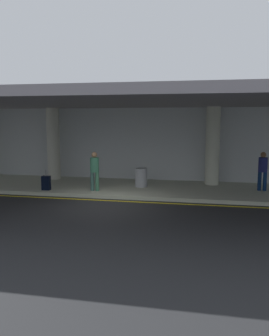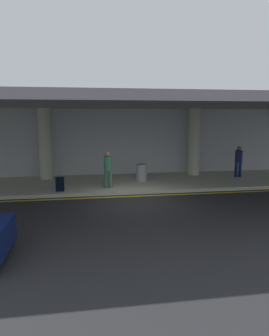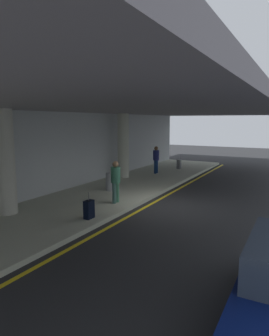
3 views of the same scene
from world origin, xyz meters
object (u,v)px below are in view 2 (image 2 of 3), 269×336
(trash_bin_steel, at_px, (142,173))
(suitcase_upright_secondary, at_px, (60,184))
(support_column_left_mid, at_px, (45,144))
(traveler_with_luggage, at_px, (239,159))
(person_waiting_for_ride, at_px, (108,167))
(support_column_center, at_px, (194,142))

(trash_bin_steel, bearing_deg, suitcase_upright_secondary, -157.64)
(trash_bin_steel, bearing_deg, support_column_left_mid, 165.44)
(suitcase_upright_secondary, bearing_deg, support_column_left_mid, 100.26)
(traveler_with_luggage, xyz_separation_m, person_waiting_for_ride, (-7.09, -1.48, 0.00))
(support_column_left_mid, bearing_deg, traveler_with_luggage, -6.24)
(person_waiting_for_ride, bearing_deg, support_column_left_mid, -57.29)
(support_column_left_mid, relative_size, suitcase_upright_secondary, 4.06)
(traveler_with_luggage, bearing_deg, support_column_center, 37.10)
(traveler_with_luggage, relative_size, person_waiting_for_ride, 1.00)
(support_column_center, bearing_deg, person_waiting_for_ride, -152.46)
(suitcase_upright_secondary, relative_size, trash_bin_steel, 1.06)
(suitcase_upright_secondary, xyz_separation_m, trash_bin_steel, (3.92, 1.61, 0.11))
(support_column_left_mid, bearing_deg, suitcase_upright_secondary, -72.52)
(support_column_center, xyz_separation_m, trash_bin_steel, (-3.18, -1.25, -1.40))
(support_column_center, relative_size, trash_bin_steel, 4.29)
(person_waiting_for_ride, height_order, trash_bin_steel, person_waiting_for_ride)
(trash_bin_steel, bearing_deg, person_waiting_for_ride, -143.25)
(traveler_with_luggage, bearing_deg, trash_bin_steel, 66.27)
(traveler_with_luggage, xyz_separation_m, suitcase_upright_secondary, (-9.21, -1.76, -0.65))
(support_column_left_mid, height_order, support_column_center, same)
(support_column_left_mid, relative_size, trash_bin_steel, 4.29)
(support_column_left_mid, distance_m, trash_bin_steel, 5.18)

